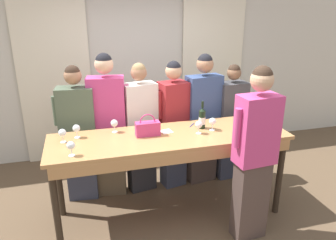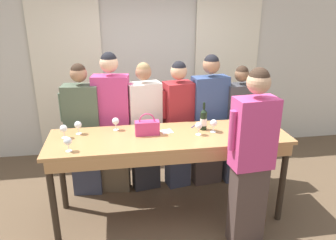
# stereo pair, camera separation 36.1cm
# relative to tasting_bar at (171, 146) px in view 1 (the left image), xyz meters

# --- Properties ---
(ground_plane) EXTENTS (18.00, 18.00, 0.00)m
(ground_plane) POSITION_rel_tasting_bar_xyz_m (0.00, 0.03, -0.90)
(ground_plane) COLOR brown
(wall_back) EXTENTS (12.00, 0.06, 2.80)m
(wall_back) POSITION_rel_tasting_bar_xyz_m (0.00, 1.97, 0.50)
(wall_back) COLOR beige
(wall_back) RESTS_ON ground_plane
(curtain_panel_left) EXTENTS (1.05, 0.03, 2.69)m
(curtain_panel_left) POSITION_rel_tasting_bar_xyz_m (-1.26, 1.90, 0.45)
(curtain_panel_left) COLOR #EFE5C6
(curtain_panel_left) RESTS_ON ground_plane
(curtain_panel_right) EXTENTS (1.05, 0.03, 2.69)m
(curtain_panel_right) POSITION_rel_tasting_bar_xyz_m (1.26, 1.90, 0.45)
(curtain_panel_right) COLOR #EFE5C6
(curtain_panel_right) RESTS_ON ground_plane
(tasting_bar) EXTENTS (2.63, 0.77, 1.01)m
(tasting_bar) POSITION_rel_tasting_bar_xyz_m (0.00, 0.00, 0.00)
(tasting_bar) COLOR #B27F4C
(tasting_bar) RESTS_ON ground_plane
(wine_bottle) EXTENTS (0.08, 0.08, 0.32)m
(wine_bottle) POSITION_rel_tasting_bar_xyz_m (0.41, 0.14, 0.24)
(wine_bottle) COLOR black
(wine_bottle) RESTS_ON tasting_bar
(handbag) EXTENTS (0.27, 0.11, 0.25)m
(handbag) POSITION_rel_tasting_bar_xyz_m (-0.23, 0.09, 0.20)
(handbag) COLOR #C63870
(handbag) RESTS_ON tasting_bar
(wine_glass_front_left) EXTENTS (0.08, 0.08, 0.15)m
(wine_glass_front_left) POSITION_rel_tasting_bar_xyz_m (1.13, 0.06, 0.22)
(wine_glass_front_left) COLOR white
(wine_glass_front_left) RESTS_ON tasting_bar
(wine_glass_front_mid) EXTENTS (0.08, 0.08, 0.15)m
(wine_glass_front_mid) POSITION_rel_tasting_bar_xyz_m (0.32, -0.01, 0.22)
(wine_glass_front_mid) COLOR white
(wine_glass_front_mid) RESTS_ON tasting_bar
(wine_glass_front_right) EXTENTS (0.08, 0.08, 0.15)m
(wine_glass_front_right) POSITION_rel_tasting_bar_xyz_m (1.02, 0.24, 0.22)
(wine_glass_front_right) COLOR white
(wine_glass_front_right) RESTS_ON tasting_bar
(wine_glass_center_left) EXTENTS (0.08, 0.08, 0.15)m
(wine_glass_center_left) POSITION_rel_tasting_bar_xyz_m (-0.98, 0.23, 0.22)
(wine_glass_center_left) COLOR white
(wine_glass_center_left) RESTS_ON tasting_bar
(wine_glass_center_mid) EXTENTS (0.08, 0.08, 0.15)m
(wine_glass_center_mid) POSITION_rel_tasting_bar_xyz_m (0.99, 0.10, 0.22)
(wine_glass_center_mid) COLOR white
(wine_glass_center_mid) RESTS_ON tasting_bar
(wine_glass_center_right) EXTENTS (0.08, 0.08, 0.15)m
(wine_glass_center_right) POSITION_rel_tasting_bar_xyz_m (0.86, 0.01, 0.22)
(wine_glass_center_right) COLOR white
(wine_glass_center_right) RESTS_ON tasting_bar
(wine_glass_back_left) EXTENTS (0.08, 0.08, 0.15)m
(wine_glass_back_left) POSITION_rel_tasting_bar_xyz_m (-1.13, 0.14, 0.22)
(wine_glass_back_left) COLOR white
(wine_glass_back_left) RESTS_ON tasting_bar
(wine_glass_back_mid) EXTENTS (0.08, 0.08, 0.15)m
(wine_glass_back_mid) POSITION_rel_tasting_bar_xyz_m (-0.57, 0.28, 0.22)
(wine_glass_back_mid) COLOR white
(wine_glass_back_mid) RESTS_ON tasting_bar
(wine_glass_back_right) EXTENTS (0.08, 0.08, 0.15)m
(wine_glass_back_right) POSITION_rel_tasting_bar_xyz_m (0.51, 0.05, 0.22)
(wine_glass_back_right) COLOR white
(wine_glass_back_right) RESTS_ON tasting_bar
(wine_glass_near_host) EXTENTS (0.08, 0.08, 0.15)m
(wine_glass_near_host) POSITION_rel_tasting_bar_xyz_m (-1.04, -0.21, 0.22)
(wine_glass_near_host) COLOR white
(wine_glass_near_host) RESTS_ON tasting_bar
(napkin) EXTENTS (0.15, 0.15, 0.00)m
(napkin) POSITION_rel_tasting_bar_xyz_m (-0.01, 0.14, 0.12)
(napkin) COLOR white
(napkin) RESTS_ON tasting_bar
(pen) EXTENTS (0.09, 0.11, 0.01)m
(pen) POSITION_rel_tasting_bar_xyz_m (0.34, 0.26, 0.12)
(pen) COLOR #193399
(pen) RESTS_ON tasting_bar
(guest_olive_jacket) EXTENTS (0.54, 0.29, 1.72)m
(guest_olive_jacket) POSITION_rel_tasting_bar_xyz_m (-0.98, 0.68, -0.02)
(guest_olive_jacket) COLOR #383D51
(guest_olive_jacket) RESTS_ON ground_plane
(guest_pink_top) EXTENTS (0.56, 0.29, 1.84)m
(guest_pink_top) POSITION_rel_tasting_bar_xyz_m (-0.62, 0.68, 0.06)
(guest_pink_top) COLOR brown
(guest_pink_top) RESTS_ON ground_plane
(guest_cream_sweater) EXTENTS (0.52, 0.30, 1.71)m
(guest_cream_sweater) POSITION_rel_tasting_bar_xyz_m (-0.21, 0.68, -0.02)
(guest_cream_sweater) COLOR #28282D
(guest_cream_sweater) RESTS_ON ground_plane
(guest_striped_shirt) EXTENTS (0.47, 0.33, 1.71)m
(guest_striped_shirt) POSITION_rel_tasting_bar_xyz_m (0.23, 0.68, -0.01)
(guest_striped_shirt) COLOR #383D51
(guest_striped_shirt) RESTS_ON ground_plane
(guest_navy_coat) EXTENTS (0.57, 0.28, 1.78)m
(guest_navy_coat) POSITION_rel_tasting_bar_xyz_m (0.64, 0.68, 0.03)
(guest_navy_coat) COLOR #473833
(guest_navy_coat) RESTS_ON ground_plane
(guest_beige_cap) EXTENTS (0.50, 0.27, 1.63)m
(guest_beige_cap) POSITION_rel_tasting_bar_xyz_m (1.05, 0.68, -0.07)
(guest_beige_cap) COLOR #383D51
(guest_beige_cap) RESTS_ON ground_plane
(host_pouring) EXTENTS (0.51, 0.27, 1.85)m
(host_pouring) POSITION_rel_tasting_bar_xyz_m (0.71, -0.56, 0.07)
(host_pouring) COLOR #473833
(host_pouring) RESTS_ON ground_plane
(potted_plant) EXTENTS (0.34, 0.34, 0.74)m
(potted_plant) POSITION_rel_tasting_bar_xyz_m (1.87, 1.59, -0.51)
(potted_plant) COLOR #935B3D
(potted_plant) RESTS_ON ground_plane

